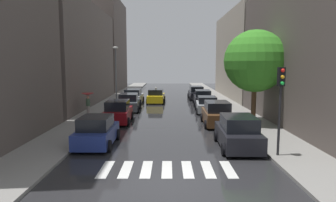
% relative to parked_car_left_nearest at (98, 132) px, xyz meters
% --- Properties ---
extents(ground_plane, '(28.00, 72.00, 0.04)m').
position_rel_parked_car_left_nearest_xyz_m(ground_plane, '(3.99, 18.22, -0.81)').
color(ground_plane, '#262629').
extents(sidewalk_left, '(3.00, 72.00, 0.15)m').
position_rel_parked_car_left_nearest_xyz_m(sidewalk_left, '(-2.51, 18.22, -0.72)').
color(sidewalk_left, gray).
rests_on(sidewalk_left, ground).
extents(sidewalk_right, '(3.00, 72.00, 0.15)m').
position_rel_parked_car_left_nearest_xyz_m(sidewalk_right, '(10.49, 18.22, -0.72)').
color(sidewalk_right, gray).
rests_on(sidewalk_right, ground).
extents(crosswalk_stripes, '(5.85, 2.20, 0.01)m').
position_rel_parked_car_left_nearest_xyz_m(crosswalk_stripes, '(3.99, -3.90, -0.79)').
color(crosswalk_stripes, silver).
rests_on(crosswalk_stripes, ground).
extents(building_left_mid, '(6.00, 20.91, 11.15)m').
position_rel_parked_car_left_nearest_xyz_m(building_left_mid, '(-7.01, 17.45, 4.78)').
color(building_left_mid, '#564C47').
rests_on(building_left_mid, ground).
extents(building_left_far, '(6.00, 13.67, 15.27)m').
position_rel_parked_car_left_nearest_xyz_m(building_left_far, '(-7.01, 35.89, 6.85)').
color(building_left_far, '#564C47').
rests_on(building_left_far, ground).
extents(building_right_near, '(6.00, 19.51, 10.90)m').
position_rel_parked_car_left_nearest_xyz_m(building_right_near, '(14.99, 5.18, 4.66)').
color(building_right_near, '#564C47').
rests_on(building_right_near, ground).
extents(building_right_mid, '(6.00, 18.32, 11.45)m').
position_rel_parked_car_left_nearest_xyz_m(building_right_mid, '(14.99, 24.62, 4.93)').
color(building_right_mid, '#9E9384').
rests_on(building_right_mid, ground).
extents(parked_car_left_nearest, '(2.10, 4.04, 1.70)m').
position_rel_parked_car_left_nearest_xyz_m(parked_car_left_nearest, '(0.00, 0.00, 0.00)').
color(parked_car_left_nearest, navy).
rests_on(parked_car_left_nearest, ground).
extents(parked_car_left_second, '(2.14, 4.27, 1.77)m').
position_rel_parked_car_left_nearest_xyz_m(parked_car_left_second, '(0.09, 6.74, 0.03)').
color(parked_car_left_second, maroon).
rests_on(parked_car_left_second, ground).
extents(parked_car_left_third, '(2.27, 4.46, 1.71)m').
position_rel_parked_car_left_nearest_xyz_m(parked_car_left_third, '(0.16, 12.81, 0.01)').
color(parked_car_left_third, '#474C51').
rests_on(parked_car_left_third, ground).
extents(parked_car_left_fourth, '(2.24, 4.60, 1.70)m').
position_rel_parked_car_left_nearest_xyz_m(parked_car_left_fourth, '(0.00, 18.18, 0.00)').
color(parked_car_left_fourth, '#B2B7BF').
rests_on(parked_car_left_fourth, ground).
extents(parked_car_right_nearest, '(2.25, 4.48, 1.82)m').
position_rel_parked_car_left_nearest_xyz_m(parked_car_right_nearest, '(7.87, -0.53, 0.05)').
color(parked_car_right_nearest, black).
rests_on(parked_car_right_nearest, ground).
extents(parked_car_right_second, '(2.18, 4.38, 1.81)m').
position_rel_parked_car_left_nearest_xyz_m(parked_car_right_second, '(7.73, 5.73, 0.05)').
color(parked_car_right_second, brown).
rests_on(parked_car_right_second, ground).
extents(parked_car_right_third, '(2.27, 4.10, 1.55)m').
position_rel_parked_car_left_nearest_xyz_m(parked_car_right_third, '(7.73, 11.64, -0.06)').
color(parked_car_right_third, '#B2B7BF').
rests_on(parked_car_right_third, ground).
extents(parked_car_right_fourth, '(2.24, 4.78, 1.70)m').
position_rel_parked_car_left_nearest_xyz_m(parked_car_right_fourth, '(7.93, 16.95, 0.00)').
color(parked_car_right_fourth, black).
rests_on(parked_car_right_fourth, ground).
extents(parked_car_right_fifth, '(2.05, 4.67, 1.72)m').
position_rel_parked_car_left_nearest_xyz_m(parked_car_right_fifth, '(7.71, 22.36, 0.01)').
color(parked_car_right_fifth, black).
rests_on(parked_car_right_fifth, ground).
extents(taxi_midroad, '(2.19, 4.41, 1.81)m').
position_rel_parked_car_left_nearest_xyz_m(taxi_midroad, '(2.61, 18.94, -0.03)').
color(taxi_midroad, yellow).
rests_on(taxi_midroad, ground).
extents(pedestrian_foreground, '(1.09, 1.09, 1.90)m').
position_rel_parked_car_left_nearest_xyz_m(pedestrian_foreground, '(-3.01, 9.59, 0.79)').
color(pedestrian_foreground, gray).
rests_on(pedestrian_foreground, sidewalk_left).
extents(street_tree_right, '(4.62, 4.62, 6.98)m').
position_rel_parked_car_left_nearest_xyz_m(street_tree_right, '(10.51, 5.87, 4.01)').
color(street_tree_right, '#513823').
rests_on(street_tree_right, sidewalk_right).
extents(traffic_light_right_corner, '(0.30, 0.42, 4.30)m').
position_rel_parked_car_left_nearest_xyz_m(traffic_light_right_corner, '(9.44, -2.31, 2.49)').
color(traffic_light_right_corner, black).
rests_on(traffic_light_right_corner, sidewalk_right).
extents(lamp_post_left, '(0.60, 0.28, 6.28)m').
position_rel_parked_car_left_nearest_xyz_m(lamp_post_left, '(-1.56, 15.75, 3.02)').
color(lamp_post_left, '#595B60').
rests_on(lamp_post_left, sidewalk_left).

